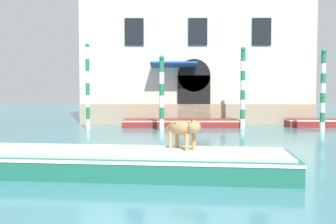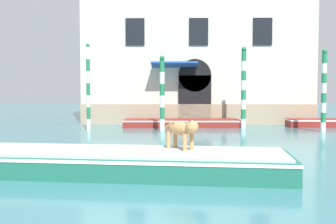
% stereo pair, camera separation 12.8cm
% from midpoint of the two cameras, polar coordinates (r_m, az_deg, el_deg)
% --- Properties ---
extents(palazzo_left, '(15.01, 7.40, 15.41)m').
position_cam_midpoint_polar(palazzo_left, '(28.52, 3.82, 14.30)').
color(palazzo_left, beige).
rests_on(palazzo_left, ground_plane).
extents(boat_foreground, '(9.11, 3.21, 0.61)m').
position_cam_midpoint_polar(boat_foreground, '(10.40, -7.45, -7.07)').
color(boat_foreground, '#1E6651').
rests_on(boat_foreground, ground_plane).
extents(dog_on_deck, '(0.91, 0.99, 0.82)m').
position_cam_midpoint_polar(dog_on_deck, '(10.33, 2.02, -2.54)').
color(dog_on_deck, tan).
rests_on(dog_on_deck, boat_foreground).
extents(boat_moored_near_palazzo, '(6.88, 1.96, 0.44)m').
position_cam_midpoint_polar(boat_moored_near_palazzo, '(23.46, 1.73, -1.57)').
color(boat_moored_near_palazzo, maroon).
rests_on(boat_moored_near_palazzo, ground_plane).
extents(boat_moored_far, '(5.76, 1.78, 0.46)m').
position_cam_midpoint_polar(boat_moored_far, '(25.46, 22.95, -1.43)').
color(boat_moored_far, maroon).
rests_on(boat_moored_far, ground_plane).
extents(mooring_pole_0, '(0.29, 0.29, 4.63)m').
position_cam_midpoint_polar(mooring_pole_0, '(22.72, 10.65, 3.53)').
color(mooring_pole_0, white).
rests_on(mooring_pole_0, ground_plane).
extents(mooring_pole_1, '(0.27, 0.27, 4.03)m').
position_cam_midpoint_polar(mooring_pole_1, '(21.05, -1.09, 2.79)').
color(mooring_pole_1, white).
rests_on(mooring_pole_1, ground_plane).
extents(mooring_pole_2, '(0.27, 0.27, 4.32)m').
position_cam_midpoint_polar(mooring_pole_2, '(21.97, 21.42, 2.97)').
color(mooring_pole_2, white).
rests_on(mooring_pole_2, ground_plane).
extents(mooring_pole_3, '(0.21, 0.21, 4.65)m').
position_cam_midpoint_polar(mooring_pole_3, '(21.35, -11.75, 3.56)').
color(mooring_pole_3, white).
rests_on(mooring_pole_3, ground_plane).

